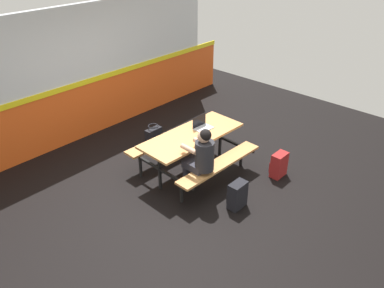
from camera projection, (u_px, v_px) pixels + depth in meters
ground_plane at (174, 182)px, 6.61m from camera, size 10.00×10.00×0.02m
accent_backdrop at (80, 78)px, 7.47m from camera, size 8.00×0.14×2.60m
picnic_table_main at (192, 143)px, 6.61m from camera, size 1.88×1.61×0.74m
student_nearer at (201, 156)px, 5.98m from camera, size 0.37×0.53×1.21m
laptop_silver at (202, 126)px, 6.71m from camera, size 0.33×0.23×0.22m
backpack_dark at (237, 195)px, 5.93m from camera, size 0.30×0.22×0.44m
tote_bag_bright at (154, 136)px, 7.61m from camera, size 0.34×0.21×0.43m
satchel_spare at (279, 165)px, 6.67m from camera, size 0.30×0.22×0.44m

